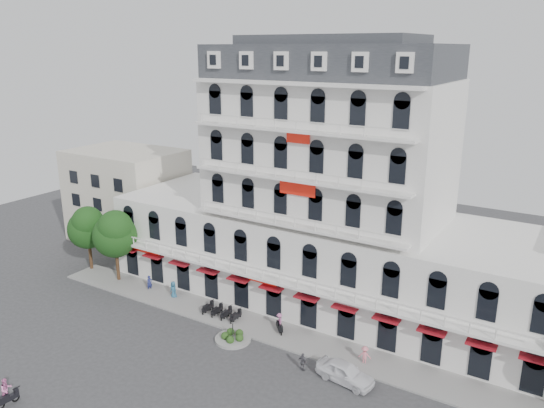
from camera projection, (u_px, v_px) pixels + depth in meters
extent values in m
plane|color=#38383A|center=(219.00, 387.00, 40.15)|extent=(120.00, 120.00, 0.00)
cube|color=gray|center=(280.00, 334.00, 47.48)|extent=(53.00, 4.00, 0.16)
cube|color=silver|center=(326.00, 256.00, 53.57)|extent=(45.00, 14.00, 9.00)
cube|color=silver|center=(329.00, 148.00, 50.44)|extent=(22.00, 12.00, 13.00)
cube|color=#2D3035|center=(332.00, 61.00, 48.17)|extent=(21.56, 11.76, 3.00)
cube|color=#2D3035|center=(332.00, 40.00, 47.63)|extent=(15.84, 8.64, 0.80)
cube|color=maroon|center=(288.00, 293.00, 47.73)|extent=(40.50, 1.00, 0.15)
cube|color=#B4160B|center=(297.00, 187.00, 46.16)|extent=(3.50, 0.10, 1.40)
cube|color=beige|center=(128.00, 195.00, 69.88)|extent=(14.00, 10.00, 12.00)
cylinder|color=gray|center=(233.00, 339.00, 46.53)|extent=(3.20, 3.20, 0.24)
cylinder|color=black|center=(233.00, 331.00, 46.31)|extent=(0.08, 0.08, 1.40)
sphere|color=#214316|center=(239.00, 338.00, 46.08)|extent=(0.70, 0.70, 0.70)
sphere|color=#214316|center=(239.00, 333.00, 46.86)|extent=(0.70, 0.70, 0.70)
sphere|color=#214316|center=(231.00, 332.00, 47.06)|extent=(0.70, 0.70, 0.70)
sphere|color=#214316|center=(225.00, 336.00, 46.40)|extent=(0.70, 0.70, 0.70)
sphere|color=#214316|center=(230.00, 340.00, 45.79)|extent=(0.70, 0.70, 0.70)
cylinder|color=#382314|center=(90.00, 255.00, 60.91)|extent=(0.36, 0.36, 3.52)
sphere|color=#1A3B12|center=(88.00, 229.00, 60.00)|extent=(4.48, 4.48, 4.48)
sphere|color=#1A3B12|center=(88.00, 222.00, 59.21)|extent=(3.52, 3.52, 3.52)
sphere|color=#1A3B12|center=(87.00, 222.00, 60.26)|extent=(3.20, 3.20, 3.20)
cylinder|color=#382314|center=(118.00, 265.00, 57.95)|extent=(0.36, 0.36, 3.74)
sphere|color=#1A3B12|center=(115.00, 236.00, 56.98)|extent=(4.76, 4.76, 4.76)
sphere|color=#1A3B12|center=(115.00, 228.00, 56.17)|extent=(3.74, 3.74, 3.74)
sphere|color=#1A3B12|center=(114.00, 228.00, 57.24)|extent=(3.40, 3.40, 3.40)
imported|color=white|center=(345.00, 372.00, 40.61)|extent=(4.87, 2.51, 1.59)
cube|color=black|center=(8.00, 399.00, 37.96)|extent=(0.48, 1.52, 0.35)
torus|color=black|center=(16.00, 398.00, 38.46)|extent=(0.17, 0.61, 0.60)
torus|color=black|center=(1.00, 406.00, 37.61)|extent=(0.17, 0.61, 0.60)
imported|color=pink|center=(6.00, 389.00, 37.74)|extent=(0.73, 0.90, 1.73)
cube|color=black|center=(280.00, 327.00, 47.68)|extent=(1.27, 1.34, 0.35)
torus|color=black|center=(281.00, 333.00, 47.24)|extent=(0.49, 0.52, 0.60)
torus|color=black|center=(278.00, 327.00, 48.27)|extent=(0.49, 0.52, 0.60)
imported|color=#BB639C|center=(280.00, 321.00, 47.50)|extent=(1.03, 1.06, 1.45)
imported|color=#2A5F80|center=(174.00, 290.00, 54.18)|extent=(1.01, 0.79, 1.83)
imported|color=#504E55|center=(303.00, 362.00, 42.00)|extent=(0.94, 0.49, 1.53)
imported|color=pink|center=(365.00, 355.00, 42.84)|extent=(1.15, 0.82, 1.60)
imported|color=navy|center=(150.00, 283.00, 55.89)|extent=(0.58, 0.71, 1.66)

